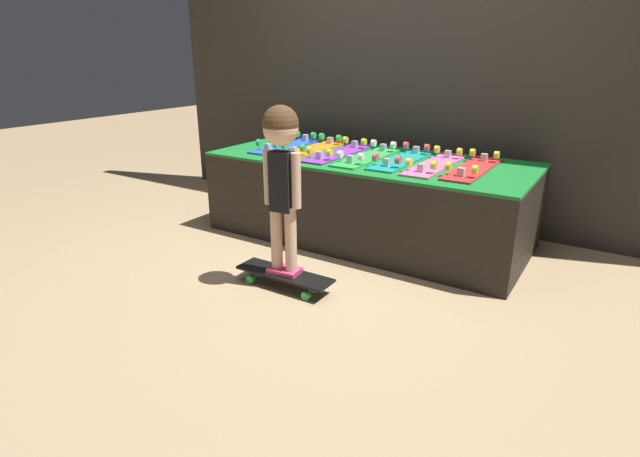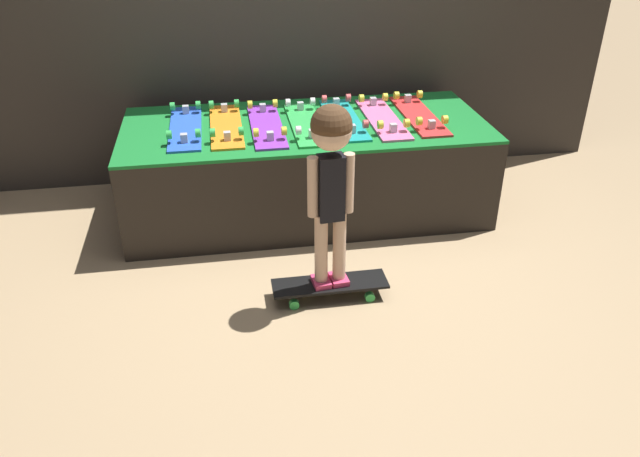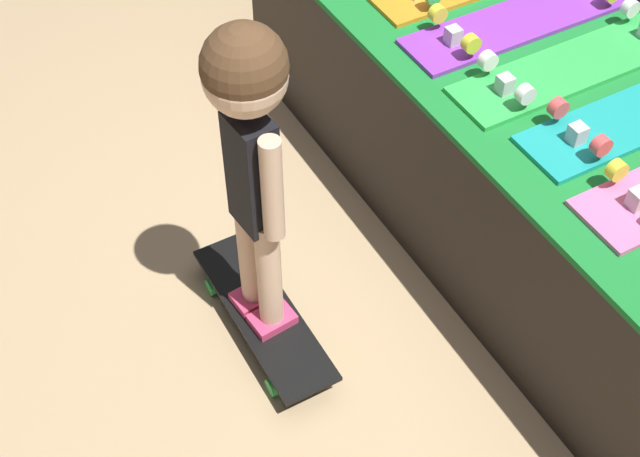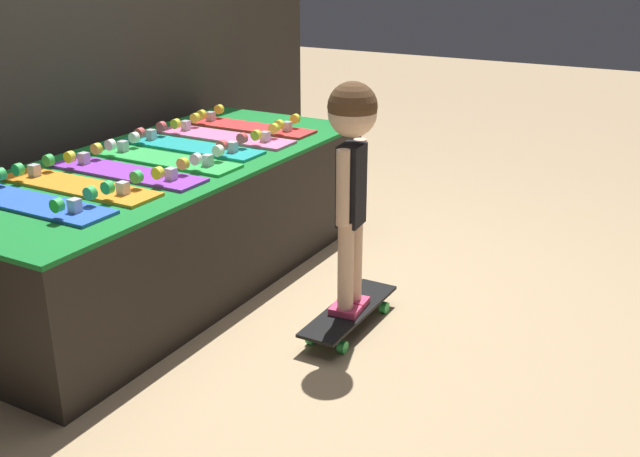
# 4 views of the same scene
# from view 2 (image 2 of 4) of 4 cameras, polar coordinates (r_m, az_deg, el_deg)

# --- Properties ---
(ground_plane) EXTENTS (16.00, 16.00, 0.00)m
(ground_plane) POSITION_cam_2_polar(r_m,az_deg,el_deg) (3.68, 0.28, -2.94)
(ground_plane) COLOR tan
(display_rack) EXTENTS (2.30, 1.00, 0.61)m
(display_rack) POSITION_cam_2_polar(r_m,az_deg,el_deg) (4.12, -1.29, 5.61)
(display_rack) COLOR black
(display_rack) RESTS_ON ground_plane
(skateboard_blue_on_rack) EXTENTS (0.19, 0.78, 0.09)m
(skateboard_blue_on_rack) POSITION_cam_2_polar(r_m,az_deg,el_deg) (3.99, -12.21, 9.10)
(skateboard_blue_on_rack) COLOR blue
(skateboard_blue_on_rack) RESTS_ON display_rack
(skateboard_orange_on_rack) EXTENTS (0.19, 0.78, 0.09)m
(skateboard_orange_on_rack) POSITION_cam_2_polar(r_m,az_deg,el_deg) (3.98, -8.60, 9.37)
(skateboard_orange_on_rack) COLOR orange
(skateboard_orange_on_rack) RESTS_ON display_rack
(skateboard_purple_on_rack) EXTENTS (0.19, 0.78, 0.09)m
(skateboard_purple_on_rack) POSITION_cam_2_polar(r_m,az_deg,el_deg) (3.95, -4.92, 9.45)
(skateboard_purple_on_rack) COLOR purple
(skateboard_purple_on_rack) RESTS_ON display_rack
(skateboard_green_on_rack) EXTENTS (0.19, 0.78, 0.09)m
(skateboard_green_on_rack) POSITION_cam_2_polar(r_m,az_deg,el_deg) (3.97, -1.28, 9.66)
(skateboard_green_on_rack) COLOR green
(skateboard_green_on_rack) RESTS_ON display_rack
(skateboard_teal_on_rack) EXTENTS (0.19, 0.78, 0.09)m
(skateboard_teal_on_rack) POSITION_cam_2_polar(r_m,az_deg,el_deg) (4.05, 2.18, 10.05)
(skateboard_teal_on_rack) COLOR teal
(skateboard_teal_on_rack) RESTS_ON display_rack
(skateboard_pink_on_rack) EXTENTS (0.19, 0.78, 0.09)m
(skateboard_pink_on_rack) POSITION_cam_2_polar(r_m,az_deg,el_deg) (4.08, 5.73, 10.08)
(skateboard_pink_on_rack) COLOR pink
(skateboard_pink_on_rack) RESTS_ON display_rack
(skateboard_red_on_rack) EXTENTS (0.19, 0.78, 0.09)m
(skateboard_red_on_rack) POSITION_cam_2_polar(r_m,az_deg,el_deg) (4.17, 9.03, 10.29)
(skateboard_red_on_rack) COLOR red
(skateboard_red_on_rack) RESTS_ON display_rack
(skateboard_on_floor) EXTENTS (0.62, 0.18, 0.09)m
(skateboard_on_floor) POSITION_cam_2_polar(r_m,az_deg,el_deg) (3.34, 0.91, -5.24)
(skateboard_on_floor) COLOR black
(skateboard_on_floor) RESTS_ON ground_plane
(child) EXTENTS (0.24, 0.20, 0.98)m
(child) POSITION_cam_2_polar(r_m,az_deg,el_deg) (3.00, 1.02, 5.91)
(child) COLOR #E03D6B
(child) RESTS_ON skateboard_on_floor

